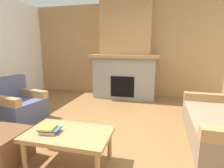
{
  "coord_description": "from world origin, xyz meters",
  "views": [
    {
      "loc": [
        0.87,
        -2.38,
        1.4
      ],
      "look_at": [
        0.01,
        1.06,
        0.68
      ],
      "focal_mm": 28.39,
      "sensor_mm": 36.0,
      "label": 1
    }
  ],
  "objects_px": {
    "fireplace": "(125,57)",
    "coffee_table": "(69,136)",
    "couch": "(223,124)",
    "armchair": "(18,105)",
    "ottoman": "(3,147)"
  },
  "relations": [
    {
      "from": "fireplace",
      "to": "coffee_table",
      "type": "bearing_deg",
      "value": -91.73
    },
    {
      "from": "couch",
      "to": "armchair",
      "type": "xyz_separation_m",
      "value": [
        -3.63,
        -0.01,
        0.01
      ]
    },
    {
      "from": "couch",
      "to": "ottoman",
      "type": "distance_m",
      "value": 3.06
    },
    {
      "from": "ottoman",
      "to": "coffee_table",
      "type": "bearing_deg",
      "value": 9.83
    },
    {
      "from": "couch",
      "to": "coffee_table",
      "type": "bearing_deg",
      "value": -151.77
    },
    {
      "from": "couch",
      "to": "armchair",
      "type": "relative_size",
      "value": 2.06
    },
    {
      "from": "couch",
      "to": "ottoman",
      "type": "height_order",
      "value": "couch"
    },
    {
      "from": "coffee_table",
      "to": "couch",
      "type": "bearing_deg",
      "value": 28.23
    },
    {
      "from": "fireplace",
      "to": "ottoman",
      "type": "bearing_deg",
      "value": -105.22
    },
    {
      "from": "ottoman",
      "to": "armchair",
      "type": "bearing_deg",
      "value": 124.62
    },
    {
      "from": "couch",
      "to": "armchair",
      "type": "height_order",
      "value": "same"
    },
    {
      "from": "coffee_table",
      "to": "armchair",
      "type": "bearing_deg",
      "value": 147.52
    },
    {
      "from": "fireplace",
      "to": "armchair",
      "type": "xyz_separation_m",
      "value": [
        -1.75,
        -2.2,
        -0.87
      ]
    },
    {
      "from": "fireplace",
      "to": "armchair",
      "type": "relative_size",
      "value": 3.05
    },
    {
      "from": "couch",
      "to": "coffee_table",
      "type": "distance_m",
      "value": 2.25
    }
  ]
}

